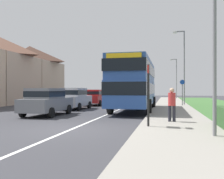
{
  "coord_description": "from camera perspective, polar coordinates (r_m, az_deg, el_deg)",
  "views": [
    {
      "loc": [
        3.72,
        -9.33,
        1.58
      ],
      "look_at": [
        0.55,
        4.96,
        1.6
      ],
      "focal_mm": 39.62,
      "sensor_mm": 36.0,
      "label": 1
    }
  ],
  "objects": [
    {
      "name": "pedestrian_at_stop",
      "position": [
        11.71,
        13.65,
        -3.04
      ],
      "size": [
        0.34,
        0.34,
        1.67
      ],
      "color": "#23232D",
      "rests_on": "ground_plane"
    },
    {
      "name": "cycle_route_sign",
      "position": [
        23.92,
        15.92,
        -0.44
      ],
      "size": [
        0.44,
        0.08,
        2.52
      ],
      "color": "slate",
      "rests_on": "ground_plane"
    },
    {
      "name": "parked_car_red",
      "position": [
        25.26,
        -3.99,
        -1.65
      ],
      "size": [
        1.99,
        4.53,
        1.6
      ],
      "color": "#B21E1E",
      "rests_on": "ground_plane"
    },
    {
      "name": "street_lamp_far",
      "position": [
        44.57,
        14.51,
        3.08
      ],
      "size": [
        1.14,
        0.2,
        6.96
      ],
      "color": "slate",
      "rests_on": "ground_plane"
    },
    {
      "name": "street_lamp_mid",
      "position": [
        25.8,
        16.1,
        5.96
      ],
      "size": [
        1.14,
        0.2,
        7.48
      ],
      "color": "slate",
      "rests_on": "ground_plane"
    },
    {
      "name": "bus_stop_sign",
      "position": [
        10.0,
        8.38,
        -0.31
      ],
      "size": [
        0.09,
        0.52,
        2.6
      ],
      "color": "black",
      "rests_on": "ground_plane"
    },
    {
      "name": "parked_car_grey",
      "position": [
        15.68,
        -14.87,
        -2.49
      ],
      "size": [
        1.97,
        4.05,
        1.67
      ],
      "color": "slate",
      "rests_on": "ground_plane"
    },
    {
      "name": "parked_car_silver",
      "position": [
        20.22,
        -8.73,
        -1.88
      ],
      "size": [
        1.9,
        4.05,
        1.73
      ],
      "color": "#B7B7BC",
      "rests_on": "ground_plane"
    },
    {
      "name": "pavement_near_side",
      "position": [
        15.41,
        14.31,
        -5.74
      ],
      "size": [
        3.2,
        68.0,
        0.12
      ],
      "primitive_type": "cube",
      "color": "gray",
      "rests_on": "ground_plane"
    },
    {
      "name": "lane_marking_centre",
      "position": [
        17.79,
        0.4,
        -5.16
      ],
      "size": [
        0.14,
        60.0,
        0.01
      ],
      "primitive_type": "cube",
      "color": "silver",
      "rests_on": "ground_plane"
    },
    {
      "name": "ground_plane",
      "position": [
        10.17,
        -9.24,
        -9.03
      ],
      "size": [
        120.0,
        120.0,
        0.0
      ],
      "primitive_type": "plane",
      "color": "#38383D"
    },
    {
      "name": "double_decker_bus",
      "position": [
        18.51,
        5.22,
        1.66
      ],
      "size": [
        2.8,
        9.68,
        3.7
      ],
      "color": "#284C93",
      "rests_on": "ground_plane"
    }
  ]
}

